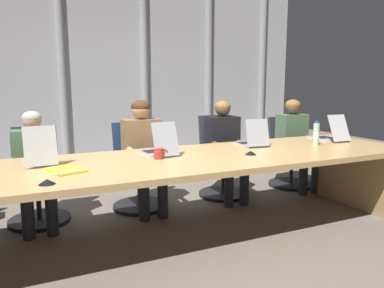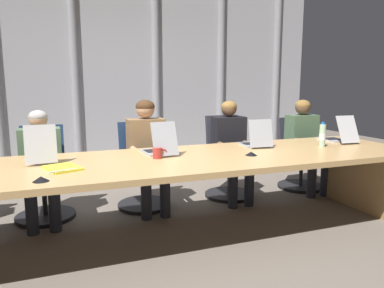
{
  "view_description": "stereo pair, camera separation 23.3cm",
  "coord_description": "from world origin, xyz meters",
  "px_view_note": "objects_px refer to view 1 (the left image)",
  "views": [
    {
      "loc": [
        -1.11,
        -2.9,
        1.38
      ],
      "look_at": [
        0.26,
        0.1,
        0.83
      ],
      "focal_mm": 33.95,
      "sensor_mm": 36.0,
      "label": 1
    },
    {
      "loc": [
        -0.9,
        -2.99,
        1.38
      ],
      "look_at": [
        0.26,
        0.1,
        0.83
      ],
      "focal_mm": 33.95,
      "sensor_mm": 36.0,
      "label": 2
    }
  ],
  "objects_px": {
    "laptop_right_mid": "(252,140)",
    "coffee_mug_near": "(159,153)",
    "laptop_left_mid": "(40,156)",
    "person_right_mid": "(226,144)",
    "laptop_right_end": "(329,135)",
    "person_left_mid": "(35,162)",
    "office_chair_left_mid": "(38,186)",
    "office_chair_right_mid": "(221,165)",
    "conference_mic_middle": "(47,182)",
    "office_chair_right_end": "(289,160)",
    "laptop_center": "(158,148)",
    "person_right_end": "(296,138)",
    "water_bottle_primary": "(316,134)",
    "conference_mic_left_side": "(251,153)",
    "office_chair_center": "(138,175)",
    "spiral_notepad": "(65,170)",
    "person_center": "(144,148)"
  },
  "relations": [
    {
      "from": "laptop_right_end",
      "to": "person_center",
      "type": "distance_m",
      "value": 2.15
    },
    {
      "from": "laptop_left_mid",
      "to": "water_bottle_primary",
      "type": "xyz_separation_m",
      "value": [
        2.71,
        -0.25,
        0.06
      ]
    },
    {
      "from": "laptop_right_end",
      "to": "coffee_mug_near",
      "type": "bearing_deg",
      "value": 99.4
    },
    {
      "from": "laptop_right_end",
      "to": "office_chair_right_end",
      "type": "xyz_separation_m",
      "value": [
        0.04,
        0.73,
        -0.44
      ]
    },
    {
      "from": "laptop_left_mid",
      "to": "conference_mic_middle",
      "type": "bearing_deg",
      "value": 179.26
    },
    {
      "from": "office_chair_right_end",
      "to": "water_bottle_primary",
      "type": "xyz_separation_m",
      "value": [
        -0.45,
        -0.95,
        0.5
      ]
    },
    {
      "from": "laptop_right_end",
      "to": "laptop_left_mid",
      "type": "bearing_deg",
      "value": 93.8
    },
    {
      "from": "person_left_mid",
      "to": "laptop_right_mid",
      "type": "bearing_deg",
      "value": 75.24
    },
    {
      "from": "water_bottle_primary",
      "to": "laptop_right_mid",
      "type": "bearing_deg",
      "value": 156.91
    },
    {
      "from": "person_right_end",
      "to": "water_bottle_primary",
      "type": "height_order",
      "value": "person_right_end"
    },
    {
      "from": "office_chair_center",
      "to": "office_chair_right_mid",
      "type": "relative_size",
      "value": 0.96
    },
    {
      "from": "office_chair_center",
      "to": "spiral_notepad",
      "type": "xyz_separation_m",
      "value": [
        -0.86,
        -1.06,
        0.38
      ]
    },
    {
      "from": "coffee_mug_near",
      "to": "office_chair_left_mid",
      "type": "bearing_deg",
      "value": 136.91
    },
    {
      "from": "office_chair_right_mid",
      "to": "office_chair_right_end",
      "type": "relative_size",
      "value": 1.06
    },
    {
      "from": "person_right_mid",
      "to": "spiral_notepad",
      "type": "distance_m",
      "value": 2.1
    },
    {
      "from": "laptop_right_mid",
      "to": "office_chair_right_mid",
      "type": "relative_size",
      "value": 0.4
    },
    {
      "from": "water_bottle_primary",
      "to": "coffee_mug_near",
      "type": "xyz_separation_m",
      "value": [
        -1.75,
        0.03,
        -0.07
      ]
    },
    {
      "from": "laptop_left_mid",
      "to": "laptop_right_mid",
      "type": "distance_m",
      "value": 2.08
    },
    {
      "from": "laptop_center",
      "to": "laptop_right_mid",
      "type": "bearing_deg",
      "value": -92.58
    },
    {
      "from": "office_chair_right_end",
      "to": "person_left_mid",
      "type": "height_order",
      "value": "person_left_mid"
    },
    {
      "from": "laptop_left_mid",
      "to": "laptop_center",
      "type": "height_order",
      "value": "laptop_left_mid"
    },
    {
      "from": "water_bottle_primary",
      "to": "conference_mic_middle",
      "type": "distance_m",
      "value": 2.73
    },
    {
      "from": "office_chair_left_mid",
      "to": "office_chair_right_end",
      "type": "xyz_separation_m",
      "value": [
        3.18,
        -0.0,
        -0.01
      ]
    },
    {
      "from": "office_chair_center",
      "to": "water_bottle_primary",
      "type": "height_order",
      "value": "water_bottle_primary"
    },
    {
      "from": "person_right_end",
      "to": "laptop_right_mid",
      "type": "bearing_deg",
      "value": -62.72
    },
    {
      "from": "person_center",
      "to": "person_right_end",
      "type": "distance_m",
      "value": 2.07
    },
    {
      "from": "office_chair_right_mid",
      "to": "conference_mic_middle",
      "type": "height_order",
      "value": "office_chair_right_mid"
    },
    {
      "from": "coffee_mug_near",
      "to": "conference_mic_middle",
      "type": "bearing_deg",
      "value": -153.62
    },
    {
      "from": "coffee_mug_near",
      "to": "spiral_notepad",
      "type": "bearing_deg",
      "value": -170.17
    },
    {
      "from": "person_right_mid",
      "to": "office_chair_right_mid",
      "type": "bearing_deg",
      "value": 170.6
    },
    {
      "from": "person_center",
      "to": "person_right_mid",
      "type": "height_order",
      "value": "person_center"
    },
    {
      "from": "laptop_center",
      "to": "coffee_mug_near",
      "type": "height_order",
      "value": "laptop_center"
    },
    {
      "from": "office_chair_right_end",
      "to": "conference_mic_middle",
      "type": "xyz_separation_m",
      "value": [
        -3.14,
        -1.38,
        0.39
      ]
    },
    {
      "from": "office_chair_left_mid",
      "to": "laptop_right_mid",
      "type": "bearing_deg",
      "value": 73.8
    },
    {
      "from": "office_chair_right_mid",
      "to": "office_chair_left_mid",
      "type": "bearing_deg",
      "value": -89.49
    },
    {
      "from": "person_right_mid",
      "to": "laptop_right_mid",
      "type": "bearing_deg",
      "value": 5.05
    },
    {
      "from": "person_right_end",
      "to": "coffee_mug_near",
      "type": "relative_size",
      "value": 9.03
    },
    {
      "from": "laptop_center",
      "to": "office_chair_right_mid",
      "type": "distance_m",
      "value": 1.38
    },
    {
      "from": "conference_mic_left_side",
      "to": "spiral_notepad",
      "type": "height_order",
      "value": "conference_mic_left_side"
    },
    {
      "from": "laptop_center",
      "to": "person_center",
      "type": "height_order",
      "value": "person_center"
    },
    {
      "from": "office_chair_right_mid",
      "to": "person_right_mid",
      "type": "height_order",
      "value": "person_right_mid"
    },
    {
      "from": "laptop_left_mid",
      "to": "person_right_mid",
      "type": "distance_m",
      "value": 2.13
    },
    {
      "from": "office_chair_right_mid",
      "to": "person_left_mid",
      "type": "height_order",
      "value": "person_left_mid"
    },
    {
      "from": "person_right_end",
      "to": "conference_mic_middle",
      "type": "relative_size",
      "value": 10.71
    },
    {
      "from": "conference_mic_left_side",
      "to": "conference_mic_middle",
      "type": "bearing_deg",
      "value": -170.66
    },
    {
      "from": "laptop_center",
      "to": "coffee_mug_near",
      "type": "relative_size",
      "value": 3.45
    },
    {
      "from": "laptop_right_mid",
      "to": "coffee_mug_near",
      "type": "relative_size",
      "value": 3.07
    },
    {
      "from": "person_right_mid",
      "to": "conference_mic_left_side",
      "type": "height_order",
      "value": "person_right_mid"
    },
    {
      "from": "office_chair_left_mid",
      "to": "office_chair_right_mid",
      "type": "xyz_separation_m",
      "value": [
        2.12,
        0.0,
        0.01
      ]
    },
    {
      "from": "person_center",
      "to": "coffee_mug_near",
      "type": "bearing_deg",
      "value": -7.3
    }
  ]
}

